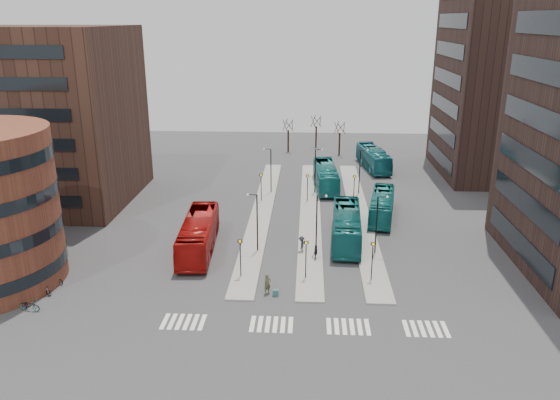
# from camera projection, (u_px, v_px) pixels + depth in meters

# --- Properties ---
(ground) EXTENTS (160.00, 160.00, 0.00)m
(ground) POSITION_uv_depth(u_px,v_px,m) (282.00, 354.00, 39.01)
(ground) COLOR #313133
(ground) RESTS_ON ground
(island_left) EXTENTS (2.50, 45.00, 0.15)m
(island_left) POSITION_uv_depth(u_px,v_px,m) (262.00, 212.00, 67.61)
(island_left) COLOR gray
(island_left) RESTS_ON ground
(island_mid) EXTENTS (2.50, 45.00, 0.15)m
(island_mid) POSITION_uv_depth(u_px,v_px,m) (310.00, 212.00, 67.30)
(island_mid) COLOR gray
(island_mid) RESTS_ON ground
(island_right) EXTENTS (2.50, 45.00, 0.15)m
(island_right) POSITION_uv_depth(u_px,v_px,m) (359.00, 213.00, 66.99)
(island_right) COLOR gray
(island_right) RESTS_ON ground
(suitcase) EXTENTS (0.52, 0.44, 0.58)m
(suitcase) POSITION_uv_depth(u_px,v_px,m) (276.00, 293.00, 47.19)
(suitcase) COLOR navy
(suitcase) RESTS_ON ground
(red_bus) EXTENTS (3.82, 13.00, 3.57)m
(red_bus) POSITION_uv_depth(u_px,v_px,m) (199.00, 234.00, 56.05)
(red_bus) COLOR #A60F0C
(red_bus) RESTS_ON ground
(teal_bus_a) EXTENTS (3.59, 12.54, 3.45)m
(teal_bus_a) POSITION_uv_depth(u_px,v_px,m) (346.00, 226.00, 58.43)
(teal_bus_a) COLOR #125A5A
(teal_bus_a) RESTS_ON ground
(teal_bus_b) EXTENTS (3.53, 12.10, 3.33)m
(teal_bus_b) POSITION_uv_depth(u_px,v_px,m) (326.00, 176.00, 76.93)
(teal_bus_b) COLOR #166F71
(teal_bus_b) RESTS_ON ground
(teal_bus_c) EXTENTS (4.38, 11.20, 3.04)m
(teal_bus_c) POSITION_uv_depth(u_px,v_px,m) (382.00, 206.00, 65.31)
(teal_bus_c) COLOR #166E6C
(teal_bus_c) RESTS_ON ground
(teal_bus_d) EXTENTS (4.64, 12.32, 3.35)m
(teal_bus_d) POSITION_uv_depth(u_px,v_px,m) (373.00, 158.00, 86.80)
(teal_bus_d) COLOR #16646E
(teal_bus_d) RESTS_ON ground
(traveller) EXTENTS (0.82, 0.80, 1.90)m
(traveller) POSITION_uv_depth(u_px,v_px,m) (267.00, 284.00, 47.33)
(traveller) COLOR #494B2D
(traveller) RESTS_ON ground
(commuter_a) EXTENTS (1.11, 1.01, 1.86)m
(commuter_a) POSITION_uv_depth(u_px,v_px,m) (205.00, 246.00, 55.27)
(commuter_a) COLOR black
(commuter_a) RESTS_ON ground
(commuter_b) EXTENTS (0.43, 0.95, 1.59)m
(commuter_b) POSITION_uv_depth(u_px,v_px,m) (316.00, 252.00, 54.04)
(commuter_b) COLOR black
(commuter_b) RESTS_ON ground
(commuter_c) EXTENTS (0.67, 1.14, 1.74)m
(commuter_c) POSITION_uv_depth(u_px,v_px,m) (301.00, 244.00, 55.77)
(commuter_c) COLOR black
(commuter_c) RESTS_ON ground
(bicycle_near) EXTENTS (1.92, 0.96, 0.96)m
(bicycle_near) POSITION_uv_depth(u_px,v_px,m) (30.00, 305.00, 44.74)
(bicycle_near) COLOR gray
(bicycle_near) RESTS_ON ground
(bicycle_mid) EXTENTS (1.59, 0.90, 0.92)m
(bicycle_mid) POSITION_uv_depth(u_px,v_px,m) (44.00, 290.00, 47.22)
(bicycle_mid) COLOR gray
(bicycle_mid) RESTS_ON ground
(bicycle_far) EXTENTS (1.84, 1.07, 0.91)m
(bicycle_far) POSITION_uv_depth(u_px,v_px,m) (55.00, 280.00, 49.17)
(bicycle_far) COLOR gray
(bicycle_far) RESTS_ON ground
(crosswalk_stripes) EXTENTS (22.35, 2.40, 0.01)m
(crosswalk_stripes) POSITION_uv_depth(u_px,v_px,m) (307.00, 325.00, 42.71)
(crosswalk_stripes) COLOR silver
(crosswalk_stripes) RESTS_ON ground
(office_block) EXTENTS (25.00, 20.12, 22.00)m
(office_block) POSITION_uv_depth(u_px,v_px,m) (29.00, 116.00, 69.45)
(office_block) COLOR #40271D
(office_block) RESTS_ON ground
(tower_far) EXTENTS (20.12, 20.00, 30.00)m
(tower_far) POSITION_uv_depth(u_px,v_px,m) (516.00, 75.00, 79.98)
(tower_far) COLOR #301F1A
(tower_far) RESTS_ON ground
(sign_poles) EXTENTS (12.45, 22.12, 3.65)m
(sign_poles) POSITION_uv_depth(u_px,v_px,m) (307.00, 214.00, 59.95)
(sign_poles) COLOR black
(sign_poles) RESTS_ON ground
(lamp_posts) EXTENTS (14.04, 20.24, 6.12)m
(lamp_posts) POSITION_uv_depth(u_px,v_px,m) (316.00, 190.00, 64.26)
(lamp_posts) COLOR black
(lamp_posts) RESTS_ON ground
(bare_trees) EXTENTS (10.97, 8.14, 5.90)m
(bare_trees) POSITION_uv_depth(u_px,v_px,m) (314.00, 137.00, 97.36)
(bare_trees) COLOR black
(bare_trees) RESTS_ON ground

